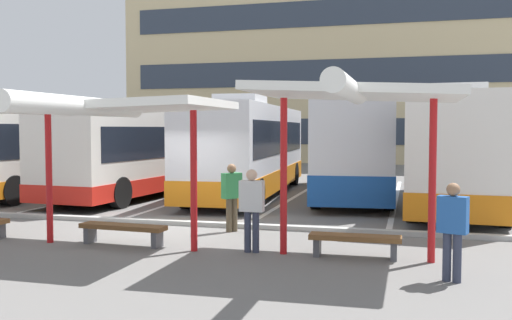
{
  "coord_description": "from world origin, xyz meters",
  "views": [
    {
      "loc": [
        5.93,
        -13.68,
        2.52
      ],
      "look_at": [
        1.64,
        2.16,
        1.62
      ],
      "focal_mm": 40.42,
      "sensor_mm": 36.0,
      "label": 1
    }
  ],
  "objects_px": {
    "waiting_passenger_1": "(453,225)",
    "waiting_passenger_2": "(252,204)",
    "coach_bus_2": "(249,150)",
    "coach_bus_3": "(354,148)",
    "waiting_shelter_2": "(355,96)",
    "coach_bus_1": "(157,151)",
    "bench_3": "(355,241)",
    "waiting_passenger_0": "(232,193)",
    "bench_2": "(123,229)",
    "coach_bus_0": "(56,150)",
    "waiting_shelter_1": "(111,110)",
    "coach_bus_4": "(458,151)"
  },
  "relations": [
    {
      "from": "coach_bus_0",
      "to": "coach_bus_1",
      "type": "height_order",
      "value": "coach_bus_0"
    },
    {
      "from": "coach_bus_1",
      "to": "waiting_passenger_0",
      "type": "xyz_separation_m",
      "value": [
        5.47,
        -7.52,
        -0.68
      ]
    },
    {
      "from": "bench_2",
      "to": "bench_3",
      "type": "xyz_separation_m",
      "value": [
        4.96,
        0.07,
        -0.0
      ]
    },
    {
      "from": "coach_bus_4",
      "to": "waiting_passenger_1",
      "type": "height_order",
      "value": "coach_bus_4"
    },
    {
      "from": "coach_bus_3",
      "to": "coach_bus_4",
      "type": "xyz_separation_m",
      "value": [
        3.54,
        -2.16,
        0.03
      ]
    },
    {
      "from": "coach_bus_2",
      "to": "bench_3",
      "type": "distance_m",
      "value": 10.98
    },
    {
      "from": "coach_bus_3",
      "to": "waiting_shelter_2",
      "type": "xyz_separation_m",
      "value": [
        1.05,
        -10.95,
        1.36
      ]
    },
    {
      "from": "bench_3",
      "to": "waiting_passenger_2",
      "type": "distance_m",
      "value": 2.17
    },
    {
      "from": "coach_bus_2",
      "to": "waiting_passenger_2",
      "type": "bearing_deg",
      "value": -73.93
    },
    {
      "from": "coach_bus_0",
      "to": "waiting_passenger_0",
      "type": "distance_m",
      "value": 11.21
    },
    {
      "from": "bench_2",
      "to": "waiting_shelter_2",
      "type": "relative_size",
      "value": 0.39
    },
    {
      "from": "coach_bus_0",
      "to": "coach_bus_2",
      "type": "height_order",
      "value": "coach_bus_2"
    },
    {
      "from": "coach_bus_4",
      "to": "waiting_shelter_2",
      "type": "distance_m",
      "value": 9.23
    },
    {
      "from": "coach_bus_4",
      "to": "waiting_passenger_2",
      "type": "height_order",
      "value": "coach_bus_4"
    },
    {
      "from": "bench_2",
      "to": "waiting_passenger_2",
      "type": "height_order",
      "value": "waiting_passenger_2"
    },
    {
      "from": "waiting_passenger_0",
      "to": "waiting_passenger_2",
      "type": "xyz_separation_m",
      "value": [
        1.1,
        -2.12,
        0.02
      ]
    },
    {
      "from": "coach_bus_2",
      "to": "waiting_shelter_2",
      "type": "xyz_separation_m",
      "value": [
        4.89,
        -10.02,
        1.41
      ]
    },
    {
      "from": "bench_2",
      "to": "waiting_passenger_1",
      "type": "bearing_deg",
      "value": -10.93
    },
    {
      "from": "waiting_passenger_1",
      "to": "coach_bus_2",
      "type": "bearing_deg",
      "value": 120.74
    },
    {
      "from": "coach_bus_1",
      "to": "waiting_passenger_0",
      "type": "bearing_deg",
      "value": -53.98
    },
    {
      "from": "waiting_shelter_1",
      "to": "waiting_passenger_0",
      "type": "height_order",
      "value": "waiting_shelter_1"
    },
    {
      "from": "bench_3",
      "to": "coach_bus_3",
      "type": "bearing_deg",
      "value": 95.6
    },
    {
      "from": "waiting_shelter_1",
      "to": "waiting_passenger_2",
      "type": "distance_m",
      "value": 3.49
    },
    {
      "from": "coach_bus_2",
      "to": "coach_bus_1",
      "type": "bearing_deg",
      "value": -177.98
    },
    {
      "from": "bench_2",
      "to": "waiting_passenger_1",
      "type": "distance_m",
      "value": 6.81
    },
    {
      "from": "waiting_passenger_2",
      "to": "waiting_passenger_1",
      "type": "bearing_deg",
      "value": -19.2
    },
    {
      "from": "bench_2",
      "to": "bench_3",
      "type": "bearing_deg",
      "value": 0.81
    },
    {
      "from": "bench_3",
      "to": "waiting_shelter_2",
      "type": "bearing_deg",
      "value": -90.0
    },
    {
      "from": "coach_bus_0",
      "to": "coach_bus_3",
      "type": "bearing_deg",
      "value": 11.05
    },
    {
      "from": "bench_2",
      "to": "waiting_passenger_1",
      "type": "relative_size",
      "value": 1.21
    },
    {
      "from": "coach_bus_1",
      "to": "waiting_passenger_2",
      "type": "distance_m",
      "value": 11.68
    },
    {
      "from": "waiting_passenger_0",
      "to": "coach_bus_0",
      "type": "bearing_deg",
      "value": 145.32
    },
    {
      "from": "coach_bus_4",
      "to": "waiting_passenger_0",
      "type": "xyz_separation_m",
      "value": [
        -5.67,
        -6.41,
        -0.83
      ]
    },
    {
      "from": "coach_bus_3",
      "to": "coach_bus_4",
      "type": "height_order",
      "value": "same"
    },
    {
      "from": "bench_3",
      "to": "waiting_passenger_0",
      "type": "height_order",
      "value": "waiting_passenger_0"
    },
    {
      "from": "coach_bus_1",
      "to": "waiting_shelter_1",
      "type": "height_order",
      "value": "coach_bus_1"
    },
    {
      "from": "waiting_passenger_1",
      "to": "waiting_passenger_2",
      "type": "height_order",
      "value": "waiting_passenger_2"
    },
    {
      "from": "coach_bus_0",
      "to": "waiting_passenger_0",
      "type": "xyz_separation_m",
      "value": [
        9.2,
        -6.36,
        -0.73
      ]
    },
    {
      "from": "coach_bus_1",
      "to": "waiting_passenger_1",
      "type": "bearing_deg",
      "value": -46.65
    },
    {
      "from": "waiting_shelter_1",
      "to": "coach_bus_0",
      "type": "bearing_deg",
      "value": 129.64
    },
    {
      "from": "coach_bus_2",
      "to": "bench_2",
      "type": "distance_m",
      "value": 9.9
    },
    {
      "from": "waiting_shelter_2",
      "to": "waiting_passenger_1",
      "type": "bearing_deg",
      "value": -32.05
    },
    {
      "from": "coach_bus_0",
      "to": "waiting_shelter_2",
      "type": "xyz_separation_m",
      "value": [
        12.37,
        -8.73,
        1.44
      ]
    },
    {
      "from": "coach_bus_2",
      "to": "waiting_shelter_2",
      "type": "relative_size",
      "value": 2.27
    },
    {
      "from": "bench_3",
      "to": "waiting_passenger_1",
      "type": "xyz_separation_m",
      "value": [
        1.7,
        -1.36,
        0.6
      ]
    },
    {
      "from": "coach_bus_2",
      "to": "waiting_passenger_2",
      "type": "distance_m",
      "value": 10.19
    },
    {
      "from": "coach_bus_2",
      "to": "coach_bus_4",
      "type": "xyz_separation_m",
      "value": [
        7.39,
        -1.24,
        0.08
      ]
    },
    {
      "from": "coach_bus_0",
      "to": "waiting_passenger_2",
      "type": "xyz_separation_m",
      "value": [
        10.29,
        -8.49,
        -0.7
      ]
    },
    {
      "from": "coach_bus_1",
      "to": "bench_3",
      "type": "relative_size",
      "value": 6.93
    },
    {
      "from": "coach_bus_2",
      "to": "coach_bus_3",
      "type": "relative_size",
      "value": 1.01
    }
  ]
}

